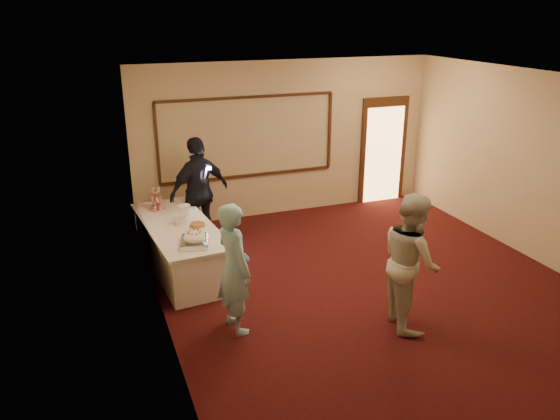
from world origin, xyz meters
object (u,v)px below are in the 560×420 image
object	(u,v)px
cupcake_stand	(156,201)
guest	(199,192)
pavlova_tray	(195,239)
buffet_table	(180,247)
woman	(411,261)
plate_stack_a	(180,220)
plate_stack_b	(184,210)
tart	(197,225)
man	(234,268)

from	to	relation	value
cupcake_stand	guest	world-z (taller)	guest
pavlova_tray	cupcake_stand	xyz separation A→B (m)	(-0.28, 1.64, 0.06)
pavlova_tray	guest	size ratio (longest dim) A/B	0.31
buffet_table	cupcake_stand	world-z (taller)	cupcake_stand
buffet_table	cupcake_stand	size ratio (longest dim) A/B	6.43
buffet_table	guest	bearing A→B (deg)	59.60
woman	guest	world-z (taller)	guest
pavlova_tray	cupcake_stand	distance (m)	1.67
plate_stack_a	plate_stack_b	distance (m)	0.40
tart	man	distance (m)	1.73
woman	guest	bearing A→B (deg)	41.04
man	cupcake_stand	bearing A→B (deg)	-0.41
cupcake_stand	buffet_table	bearing A→B (deg)	-75.60
plate_stack_a	cupcake_stand	bearing A→B (deg)	106.11
tart	guest	bearing A→B (deg)	75.56
buffet_table	woman	distance (m)	3.60
tart	woman	xyz separation A→B (m)	(2.22, -2.37, 0.10)
woman	buffet_table	bearing A→B (deg)	55.85
plate_stack_b	man	world-z (taller)	man
plate_stack_b	woman	distance (m)	3.73
buffet_table	woman	size ratio (longest dim) A/B	1.45
tart	buffet_table	bearing A→B (deg)	141.20
buffet_table	man	distance (m)	2.01
pavlova_tray	plate_stack_a	size ratio (longest dim) A/B	3.14
pavlova_tray	guest	distance (m)	1.81
pavlova_tray	tart	bearing A→B (deg)	74.71
pavlova_tray	plate_stack_a	distance (m)	0.83
cupcake_stand	woman	world-z (taller)	woman
plate_stack_b	plate_stack_a	bearing A→B (deg)	-109.85
buffet_table	cupcake_stand	xyz separation A→B (m)	(-0.21, 0.80, 0.53)
buffet_table	plate_stack_a	bearing A→B (deg)	-23.04
pavlova_tray	guest	xyz separation A→B (m)	(0.46, 1.75, 0.10)
plate_stack_b	guest	world-z (taller)	guest
buffet_table	guest	size ratio (longest dim) A/B	1.36
man	guest	bearing A→B (deg)	-15.68
cupcake_stand	woman	distance (m)	4.31
plate_stack_b	woman	xyz separation A→B (m)	(2.31, -2.93, 0.04)
man	woman	xyz separation A→B (m)	(2.13, -0.64, 0.03)
tart	woman	distance (m)	3.25
plate_stack_a	man	bearing A→B (deg)	-80.80
woman	pavlova_tray	bearing A→B (deg)	66.14
plate_stack_b	tart	size ratio (longest dim) A/B	0.76
woman	tart	bearing A→B (deg)	55.13
cupcake_stand	man	world-z (taller)	man
plate_stack_b	guest	distance (m)	0.67
plate_stack_a	plate_stack_b	bearing A→B (deg)	70.15
plate_stack_a	guest	distance (m)	1.06
cupcake_stand	plate_stack_b	size ratio (longest dim) A/B	2.00
woman	guest	xyz separation A→B (m)	(-1.94, 3.48, 0.06)
cupcake_stand	tart	size ratio (longest dim) A/B	1.52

